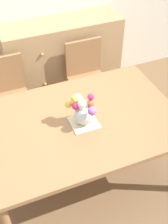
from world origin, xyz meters
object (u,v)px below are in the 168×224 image
object	(u,v)px
chair_right	(87,75)
chair_left	(8,93)
dining_table	(79,127)
flower_vase	(83,111)
dresser	(63,60)

from	to	relation	value
chair_right	chair_left	bearing A→B (deg)	0.00
dining_table	chair_right	xyz separation A→B (m)	(0.45, 0.91, -0.16)
flower_vase	dining_table	bearing A→B (deg)	114.18
dresser	chair_left	bearing A→B (deg)	-150.83
flower_vase	chair_left	bearing A→B (deg)	116.26
dining_table	chair_left	world-z (taller)	chair_left
dining_table	dresser	xyz separation A→B (m)	(0.30, 1.33, -0.18)
chair_left	chair_right	size ratio (longest dim) A/B	1.00
dining_table	flower_vase	xyz separation A→B (m)	(0.02, -0.04, 0.21)
dining_table	chair_right	bearing A→B (deg)	63.65
chair_left	flower_vase	size ratio (longest dim) A/B	3.21
chair_left	chair_right	distance (m)	0.90
dresser	chair_right	bearing A→B (deg)	-70.97
chair_right	dining_table	bearing A→B (deg)	63.65
dining_table	dresser	bearing A→B (deg)	77.09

